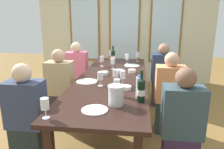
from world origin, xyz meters
The scene contains 30 objects.
ground_plane centered at (0.00, 0.00, 0.00)m, with size 12.00×12.00×0.00m, color brown.
back_wall_with_windows centered at (0.00, 2.35, 1.45)m, with size 4.12×0.10×2.90m.
dining_table centered at (0.00, 0.00, 0.68)m, with size 0.92×2.81×0.74m.
white_plate_0 centered at (0.24, 0.76, 0.74)m, with size 0.26×0.26×0.01m, color white.
white_plate_1 centered at (-0.02, -1.09, 0.74)m, with size 0.24×0.24×0.01m, color white.
white_plate_2 centered at (-0.30, -0.25, 0.74)m, with size 0.27×0.27×0.01m, color white.
metal_pitcher centered at (0.15, -0.94, 0.84)m, with size 0.16×0.16×0.19m.
wine_bottle_0 centered at (-0.11, 1.03, 0.85)m, with size 0.08×0.08×0.30m.
wine_bottle_1 centered at (0.38, -0.83, 0.86)m, with size 0.08×0.08×0.31m.
tasting_bowl_0 centered at (-0.14, 0.13, 0.76)m, with size 0.12×0.12×0.05m, color white.
tasting_bowl_1 centered at (0.07, 0.29, 0.76)m, with size 0.14×0.14×0.04m, color white.
tasting_bowl_2 centered at (0.22, -0.48, 0.76)m, with size 0.11×0.11×0.04m, color white.
tasting_bowl_3 centered at (0.26, 0.30, 0.76)m, with size 0.11×0.11×0.05m, color white.
water_bottle centered at (0.36, -0.73, 0.85)m, with size 0.06×0.06×0.24m.
wine_glass_0 centered at (-0.26, 0.66, 0.86)m, with size 0.07×0.07×0.17m.
wine_glass_1 centered at (0.33, 1.16, 0.86)m, with size 0.07×0.07×0.17m.
wine_glass_2 centered at (-0.10, -0.39, 0.86)m, with size 0.07×0.07×0.17m.
wine_glass_3 centered at (0.15, 0.92, 0.86)m, with size 0.07×0.07×0.17m.
wine_glass_4 centered at (-0.05, 0.49, 0.86)m, with size 0.07×0.07×0.17m.
wine_glass_5 centered at (0.13, -0.67, 0.86)m, with size 0.07×0.07×0.17m.
wine_glass_6 centered at (0.17, -0.30, 0.86)m, with size 0.07×0.07×0.17m.
wine_glass_7 centered at (0.07, -0.25, 0.86)m, with size 0.07×0.07×0.17m.
wine_glass_8 centered at (-0.20, 1.27, 0.86)m, with size 0.07×0.07×0.17m.
wine_glass_9 centered at (-0.39, -1.28, 0.86)m, with size 0.07×0.07×0.17m.
seated_person_0 centered at (-0.77, 0.93, 0.53)m, with size 0.38×0.24×1.11m.
seated_person_1 centered at (0.77, 0.90, 0.53)m, with size 0.38×0.24×1.11m.
seated_person_2 centered at (-0.77, 0.05, 0.53)m, with size 0.38×0.24×1.11m.
seated_person_3 centered at (0.77, -0.04, 0.53)m, with size 0.38×0.24×1.11m.
seated_person_4 centered at (-0.77, -0.92, 0.53)m, with size 0.38×0.24×1.11m.
seated_person_5 centered at (0.77, -0.90, 0.53)m, with size 0.38×0.24×1.11m.
Camera 1 is at (0.35, -2.79, 1.54)m, focal length 34.19 mm.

